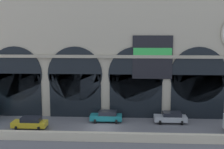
% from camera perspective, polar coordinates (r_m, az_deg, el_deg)
% --- Properties ---
extents(ground_plane, '(200.00, 200.00, 0.00)m').
position_cam_1_polar(ground_plane, '(39.02, -1.85, -10.27)').
color(ground_plane, slate).
extents(quay_parapet_wall, '(90.00, 0.70, 1.00)m').
position_cam_1_polar(quay_parapet_wall, '(34.57, -2.53, -11.88)').
color(quay_parapet_wall, beige).
rests_on(quay_parapet_wall, ground).
extents(station_building, '(45.60, 5.38, 21.04)m').
position_cam_1_polar(station_building, '(44.50, -1.01, 5.49)').
color(station_building, '#B2A891').
rests_on(station_building, ground).
extents(car_midwest, '(4.40, 2.22, 1.55)m').
position_cam_1_polar(car_midwest, '(39.92, -15.50, -8.93)').
color(car_midwest, gold).
rests_on(car_midwest, ground).
extents(car_center, '(4.40, 2.22, 1.55)m').
position_cam_1_polar(car_center, '(41.36, -1.06, -8.02)').
color(car_center, '#19727A').
rests_on(car_center, ground).
extents(car_mideast, '(4.40, 2.22, 1.55)m').
position_cam_1_polar(car_mideast, '(41.61, 11.24, -8.08)').
color(car_mideast, '#ADB2B7').
rests_on(car_mideast, ground).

